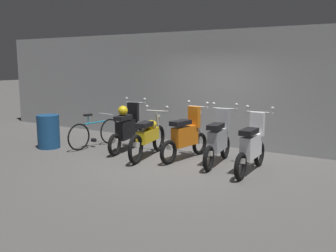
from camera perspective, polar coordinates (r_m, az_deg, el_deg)
ground_plane at (r=8.21m, az=1.04°, el=-5.69°), size 80.00×80.00×0.00m
back_wall at (r=9.97m, az=7.83°, el=5.64°), size 16.00×0.30×2.99m
motorbike_slot_0 at (r=9.34m, az=-6.22°, el=-0.31°), size 0.58×1.68×1.29m
motorbike_slot_1 at (r=8.68m, az=-2.99°, el=-1.52°), size 0.62×1.93×1.15m
motorbike_slot_2 at (r=8.49m, az=2.75°, el=-1.52°), size 0.58×1.68×1.29m
motorbike_slot_3 at (r=8.11m, az=7.62°, el=-2.12°), size 0.59×1.68×1.29m
motorbike_slot_4 at (r=7.62m, az=12.56°, el=-3.02°), size 0.59×1.68×1.29m
bicycle at (r=9.92m, az=-11.03°, el=-1.07°), size 0.50×1.72×0.89m
trash_bin at (r=10.09m, az=-17.68°, el=-0.80°), size 0.56×0.56×0.85m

